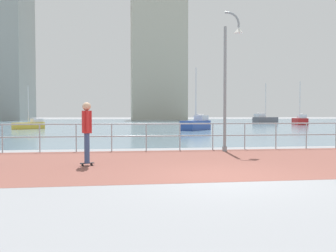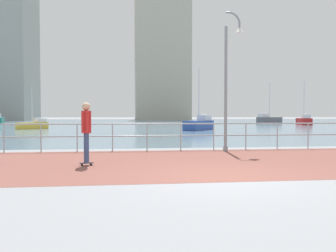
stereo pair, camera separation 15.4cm
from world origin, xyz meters
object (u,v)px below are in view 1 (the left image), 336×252
at_px(skateboarder, 87,127).
at_px(sailboat_red, 300,121).
at_px(lamppost, 229,74).
at_px(sailboat_yellow, 265,119).
at_px(sailboat_teal, 30,125).
at_px(sailboat_ivory, 197,124).

bearing_deg(skateboarder, sailboat_red, 54.12).
relative_size(lamppost, sailboat_yellow, 0.86).
height_order(sailboat_red, sailboat_yellow, sailboat_yellow).
height_order(lamppost, sailboat_teal, lamppost).
height_order(sailboat_teal, sailboat_yellow, sailboat_yellow).
bearing_deg(sailboat_red, sailboat_yellow, 103.15).
height_order(lamppost, sailboat_yellow, sailboat_yellow).
xyz_separation_m(lamppost, sailboat_red, (20.62, 32.53, -2.52)).
bearing_deg(sailboat_ivory, sailboat_teal, 164.25).
distance_m(lamppost, sailboat_yellow, 44.58).
distance_m(lamppost, sailboat_red, 38.60).
height_order(skateboarder, sailboat_teal, sailboat_teal).
bearing_deg(sailboat_red, lamppost, -122.37).
xyz_separation_m(skateboarder, sailboat_yellow, (24.07, 43.62, -0.50)).
bearing_deg(skateboarder, sailboat_teal, 107.11).
bearing_deg(sailboat_teal, sailboat_red, 15.52).
bearing_deg(lamppost, sailboat_yellow, 65.02).
bearing_deg(skateboarder, sailboat_yellow, 61.11).
relative_size(sailboat_ivory, sailboat_yellow, 0.89).
height_order(sailboat_ivory, sailboat_teal, sailboat_ivory).
bearing_deg(sailboat_yellow, lamppost, -114.98).
xyz_separation_m(lamppost, skateboarder, (-5.28, -3.27, -1.98)).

